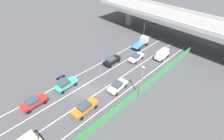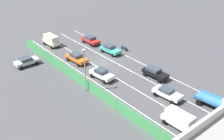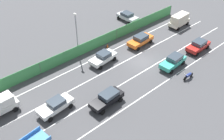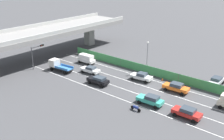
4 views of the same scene
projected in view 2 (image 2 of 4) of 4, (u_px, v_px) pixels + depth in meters
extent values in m
plane|color=#424244|center=(103.00, 63.00, 48.69)|extent=(300.00, 300.00, 0.00)
cube|color=silver|center=(145.00, 65.00, 47.93)|extent=(0.14, 46.93, 0.01)
cube|color=silver|center=(130.00, 71.00, 45.96)|extent=(0.14, 46.93, 0.01)
cube|color=silver|center=(115.00, 77.00, 43.99)|extent=(0.14, 46.93, 0.01)
cube|color=silver|center=(98.00, 84.00, 42.02)|extent=(0.14, 46.93, 0.01)
cube|color=#3D8E4C|center=(86.00, 84.00, 40.35)|extent=(0.06, 42.93, 1.85)
cylinder|color=#4C514C|center=(27.00, 42.00, 54.93)|extent=(0.10, 0.10, 1.85)
cylinder|color=#4C514C|center=(62.00, 67.00, 45.21)|extent=(0.10, 0.10, 1.85)
cylinder|color=#4C514C|center=(117.00, 105.00, 35.49)|extent=(0.10, 0.10, 1.85)
cube|color=silver|center=(102.00, 74.00, 43.23)|extent=(2.22, 4.49, 0.58)
cube|color=#333D47|center=(101.00, 71.00, 43.06)|extent=(1.75, 1.93, 0.58)
cylinder|color=black|center=(112.00, 78.00, 43.10)|extent=(0.29, 0.66, 0.64)
cylinder|color=black|center=(104.00, 82.00, 41.97)|extent=(0.29, 0.66, 0.64)
cylinder|color=black|center=(100.00, 72.00, 44.92)|extent=(0.29, 0.66, 0.64)
cylinder|color=black|center=(92.00, 76.00, 43.79)|extent=(0.29, 0.66, 0.64)
cube|color=orange|center=(77.00, 58.00, 48.56)|extent=(2.10, 4.77, 0.59)
cube|color=#333D47|center=(76.00, 55.00, 48.35)|extent=(1.72, 2.22, 0.60)
cylinder|color=black|center=(86.00, 62.00, 48.30)|extent=(0.26, 0.65, 0.64)
cylinder|color=black|center=(78.00, 65.00, 47.21)|extent=(0.26, 0.65, 0.64)
cylinder|color=black|center=(76.00, 56.00, 50.34)|extent=(0.26, 0.65, 0.64)
cylinder|color=black|center=(68.00, 59.00, 49.25)|extent=(0.26, 0.65, 0.64)
cube|color=teal|center=(110.00, 50.00, 51.98)|extent=(2.03, 4.53, 0.60)
cube|color=#333D47|center=(109.00, 46.00, 51.96)|extent=(1.67, 2.23, 0.59)
cylinder|color=black|center=(119.00, 53.00, 51.76)|extent=(0.26, 0.65, 0.64)
cylinder|color=black|center=(113.00, 55.00, 50.71)|extent=(0.26, 0.65, 0.64)
cylinder|color=black|center=(109.00, 48.00, 53.69)|extent=(0.26, 0.65, 0.64)
cylinder|color=black|center=(102.00, 51.00, 52.64)|extent=(0.26, 0.65, 0.64)
cube|color=beige|center=(51.00, 42.00, 55.40)|extent=(2.05, 4.40, 0.64)
cube|color=beige|center=(51.00, 38.00, 54.98)|extent=(1.79, 3.61, 1.15)
cylinder|color=black|center=(59.00, 45.00, 55.22)|extent=(0.25, 0.65, 0.64)
cylinder|color=black|center=(52.00, 47.00, 54.13)|extent=(0.25, 0.65, 0.64)
cylinder|color=black|center=(52.00, 41.00, 57.13)|extent=(0.25, 0.65, 0.64)
cylinder|color=black|center=(44.00, 43.00, 56.04)|extent=(0.25, 0.65, 0.64)
cube|color=white|center=(167.00, 93.00, 38.29)|extent=(2.10, 4.46, 0.55)
cube|color=#333D47|center=(166.00, 90.00, 38.17)|extent=(1.67, 1.94, 0.51)
cylinder|color=black|center=(179.00, 98.00, 38.11)|extent=(0.28, 0.66, 0.64)
cylinder|color=black|center=(172.00, 103.00, 37.04)|extent=(0.28, 0.66, 0.64)
cylinder|color=black|center=(162.00, 90.00, 39.95)|extent=(0.28, 0.66, 0.64)
cylinder|color=black|center=(155.00, 94.00, 38.88)|extent=(0.28, 0.66, 0.64)
cube|color=silver|center=(179.00, 122.00, 32.61)|extent=(1.81, 4.41, 0.67)
cube|color=silver|center=(180.00, 116.00, 32.22)|extent=(1.58, 3.62, 1.01)
cylinder|color=black|center=(193.00, 128.00, 32.35)|extent=(0.24, 0.65, 0.64)
cylinder|color=black|center=(184.00, 134.00, 31.36)|extent=(0.24, 0.65, 0.64)
cylinder|color=black|center=(173.00, 116.00, 34.33)|extent=(0.24, 0.65, 0.64)
cylinder|color=black|center=(164.00, 122.00, 33.34)|extent=(0.24, 0.65, 0.64)
cube|color=red|center=(91.00, 40.00, 56.33)|extent=(1.88, 4.40, 0.58)
cube|color=#333D47|center=(90.00, 37.00, 56.18)|extent=(1.61, 2.11, 0.56)
cylinder|color=black|center=(99.00, 43.00, 56.07)|extent=(0.23, 0.64, 0.64)
cylinder|color=black|center=(92.00, 45.00, 55.04)|extent=(0.23, 0.64, 0.64)
cylinder|color=black|center=(90.00, 39.00, 58.05)|extent=(0.23, 0.64, 0.64)
cylinder|color=black|center=(83.00, 41.00, 57.02)|extent=(0.23, 0.64, 0.64)
cube|color=black|center=(155.00, 73.00, 43.51)|extent=(1.98, 4.50, 0.64)
cube|color=#333D47|center=(154.00, 69.00, 43.50)|extent=(1.64, 2.28, 0.51)
cylinder|color=black|center=(166.00, 77.00, 43.29)|extent=(0.26, 0.65, 0.64)
cylinder|color=black|center=(159.00, 81.00, 42.26)|extent=(0.26, 0.65, 0.64)
cylinder|color=black|center=(151.00, 71.00, 45.22)|extent=(0.26, 0.65, 0.64)
cylinder|color=black|center=(145.00, 74.00, 44.19)|extent=(0.26, 0.65, 0.64)
cube|color=black|center=(215.00, 103.00, 36.22)|extent=(2.16, 5.69, 0.25)
cube|color=#3875BC|center=(209.00, 99.00, 36.70)|extent=(2.35, 3.93, 0.10)
cube|color=#3875BC|center=(213.00, 95.00, 37.18)|extent=(0.49, 3.73, 0.45)
cube|color=#3875BC|center=(206.00, 101.00, 36.00)|extent=(0.49, 3.73, 0.45)
cylinder|color=black|center=(205.00, 97.00, 38.15)|extent=(0.35, 0.82, 0.80)
cylinder|color=black|center=(199.00, 102.00, 36.92)|extent=(0.35, 0.82, 0.80)
cylinder|color=black|center=(127.00, 50.00, 53.10)|extent=(0.13, 0.60, 0.60)
cylinder|color=black|center=(122.00, 48.00, 54.05)|extent=(0.13, 0.60, 0.60)
cube|color=navy|center=(124.00, 47.00, 53.44)|extent=(0.33, 0.93, 0.36)
cylinder|color=#B2B2B2|center=(126.00, 47.00, 52.88)|extent=(0.60, 0.06, 0.03)
cube|color=#B2B5B7|center=(27.00, 62.00, 47.36)|extent=(4.24, 1.88, 0.57)
cube|color=#333D47|center=(25.00, 59.00, 47.02)|extent=(2.01, 1.64, 0.52)
cylinder|color=black|center=(32.00, 60.00, 49.00)|extent=(0.64, 0.23, 0.64)
cylinder|color=black|center=(37.00, 63.00, 47.76)|extent=(0.64, 0.23, 0.64)
cylinder|color=black|center=(17.00, 64.00, 47.37)|extent=(0.64, 0.23, 0.64)
cylinder|color=black|center=(22.00, 68.00, 46.13)|extent=(0.64, 0.23, 0.64)
cylinder|color=gray|center=(85.00, 72.00, 38.73)|extent=(0.16, 0.16, 6.55)
ellipsoid|color=silver|center=(84.00, 50.00, 37.10)|extent=(0.60, 0.36, 0.28)
cone|color=orange|center=(77.00, 75.00, 44.10)|extent=(0.36, 0.36, 0.56)
cube|color=black|center=(77.00, 76.00, 44.23)|extent=(0.47, 0.47, 0.03)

